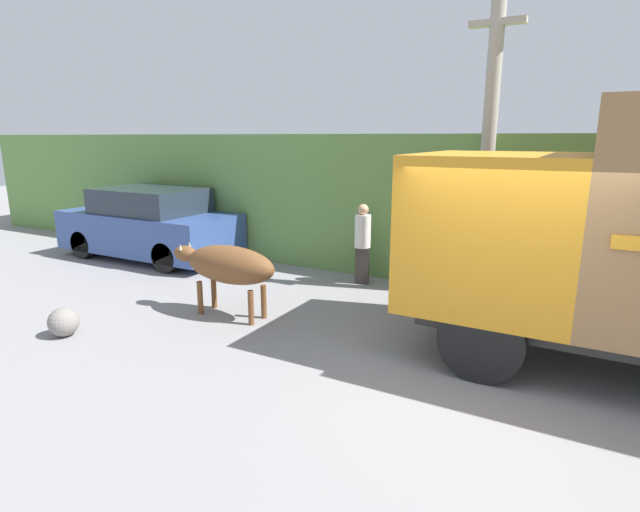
{
  "coord_description": "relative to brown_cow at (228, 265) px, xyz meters",
  "views": [
    {
      "loc": [
        0.72,
        -5.83,
        2.83
      ],
      "look_at": [
        -2.82,
        0.55,
        1.08
      ],
      "focal_mm": 28.0,
      "sensor_mm": 36.0,
      "label": 1
    }
  ],
  "objects": [
    {
      "name": "roadside_rock",
      "position": [
        -1.56,
        -1.85,
        -0.63
      ],
      "size": [
        0.43,
        0.43,
        0.43
      ],
      "color": "gray",
      "rests_on": "ground_plane"
    },
    {
      "name": "hillside_embankment",
      "position": [
        4.28,
        6.16,
        0.6
      ],
      "size": [
        32.0,
        5.84,
        2.89
      ],
      "color": "#608C47",
      "rests_on": "ground_plane"
    },
    {
      "name": "parked_suv",
      "position": [
        -4.19,
        2.23,
        -0.04
      ],
      "size": [
        4.36,
        1.86,
        1.67
      ],
      "rotation": [
        0.0,
        0.0,
        -0.04
      ],
      "color": "#334C8C",
      "rests_on": "ground_plane"
    },
    {
      "name": "utility_pole",
      "position": [
        3.29,
        3.04,
        1.9
      ],
      "size": [
        0.9,
        0.24,
        5.27
      ],
      "color": "#9E998E",
      "rests_on": "ground_plane"
    },
    {
      "name": "ground_plane",
      "position": [
        4.28,
        -0.17,
        -0.84
      ],
      "size": [
        60.0,
        60.0,
        0.0
      ],
      "primitive_type": "plane",
      "color": "gray"
    },
    {
      "name": "pedestrian_on_hill",
      "position": [
        1.12,
        2.72,
        0.02
      ],
      "size": [
        0.39,
        0.39,
        1.58
      ],
      "rotation": [
        0.0,
        0.0,
        3.46
      ],
      "color": "#38332D",
      "rests_on": "ground_plane"
    },
    {
      "name": "brown_cow",
      "position": [
        0.0,
        0.0,
        0.0
      ],
      "size": [
        1.99,
        0.61,
        1.16
      ],
      "rotation": [
        0.0,
        0.0,
        0.11
      ],
      "color": "brown",
      "rests_on": "ground_plane"
    }
  ]
}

